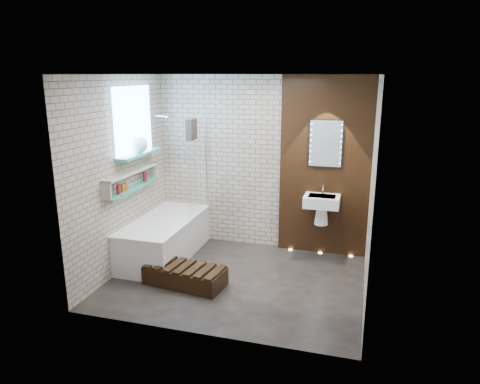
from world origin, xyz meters
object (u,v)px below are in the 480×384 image
(bath_screen, at_px, (197,167))
(walnut_step, at_px, (185,276))
(led_mirror, at_px, (326,144))
(bathtub, at_px, (165,238))
(washbasin, at_px, (322,205))

(bath_screen, xyz_separation_m, walnut_step, (0.27, -1.19, -1.17))
(bath_screen, height_order, led_mirror, led_mirror)
(bathtub, relative_size, bath_screen, 1.24)
(washbasin, bearing_deg, bathtub, -163.99)
(bathtub, bearing_deg, walnut_step, -50.20)
(bathtub, relative_size, walnut_step, 1.71)
(washbasin, relative_size, walnut_step, 0.57)
(bathtub, height_order, walnut_step, bathtub)
(bathtub, bearing_deg, led_mirror, 19.78)
(led_mirror, bearing_deg, walnut_step, -135.33)
(washbasin, bearing_deg, walnut_step, -138.44)
(bath_screen, xyz_separation_m, washbasin, (1.82, 0.18, -0.49))
(led_mirror, distance_m, walnut_step, 2.67)
(bathtub, bearing_deg, washbasin, 16.01)
(led_mirror, xyz_separation_m, walnut_step, (-1.55, -1.53, -1.54))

